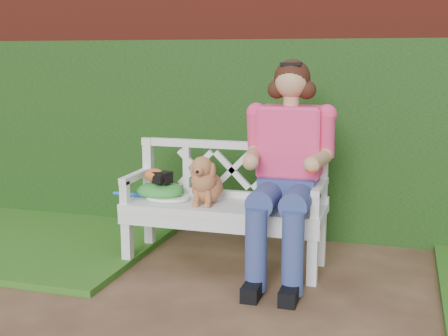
# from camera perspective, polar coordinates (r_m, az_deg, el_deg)

# --- Properties ---
(ground) EXTENTS (60.00, 60.00, 0.00)m
(ground) POSITION_cam_1_polar(r_m,az_deg,el_deg) (3.82, 3.17, -13.60)
(ground) COLOR #482F1D
(brick_wall) EXTENTS (10.00, 0.30, 2.20)m
(brick_wall) POSITION_cam_1_polar(r_m,az_deg,el_deg) (5.37, 8.11, 5.58)
(brick_wall) COLOR maroon
(brick_wall) RESTS_ON ground
(ivy_hedge) EXTENTS (10.00, 0.18, 1.70)m
(ivy_hedge) POSITION_cam_1_polar(r_m,az_deg,el_deg) (5.18, 7.66, 2.62)
(ivy_hedge) COLOR #295219
(ivy_hedge) RESTS_ON ground
(grass_left) EXTENTS (2.60, 2.00, 0.05)m
(grass_left) POSITION_cam_1_polar(r_m,az_deg,el_deg) (5.57, -19.33, -6.02)
(grass_left) COLOR #2E561D
(grass_left) RESTS_ON ground
(garden_bench) EXTENTS (1.63, 0.73, 0.48)m
(garden_bench) POSITION_cam_1_polar(r_m,az_deg,el_deg) (4.53, 0.00, -6.35)
(garden_bench) COLOR white
(garden_bench) RESTS_ON ground
(seated_woman) EXTENTS (0.84, 1.01, 1.59)m
(seated_woman) POSITION_cam_1_polar(r_m,az_deg,el_deg) (4.27, 6.16, 0.19)
(seated_woman) COLOR #F15373
(seated_woman) RESTS_ON ground
(dog) EXTENTS (0.32, 0.39, 0.38)m
(dog) POSITION_cam_1_polar(r_m,az_deg,el_deg) (4.43, -1.72, -1.05)
(dog) COLOR brown
(dog) RESTS_ON garden_bench
(tennis_racket) EXTENTS (0.70, 0.39, 0.03)m
(tennis_racket) POSITION_cam_1_polar(r_m,az_deg,el_deg) (4.63, -5.72, -2.76)
(tennis_racket) COLOR silver
(tennis_racket) RESTS_ON garden_bench
(green_bag) EXTENTS (0.40, 0.32, 0.13)m
(green_bag) POSITION_cam_1_polar(r_m,az_deg,el_deg) (4.64, -6.10, -2.11)
(green_bag) COLOR #27772F
(green_bag) RESTS_ON garden_bench
(camera_item) EXTENTS (0.15, 0.13, 0.09)m
(camera_item) POSITION_cam_1_polar(r_m,az_deg,el_deg) (4.59, -5.89, -0.89)
(camera_item) COLOR black
(camera_item) RESTS_ON green_bag
(baseball_glove) EXTENTS (0.18, 0.15, 0.11)m
(baseball_glove) POSITION_cam_1_polar(r_m,az_deg,el_deg) (4.63, -6.62, -0.69)
(baseball_glove) COLOR #CC5E29
(baseball_glove) RESTS_ON green_bag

